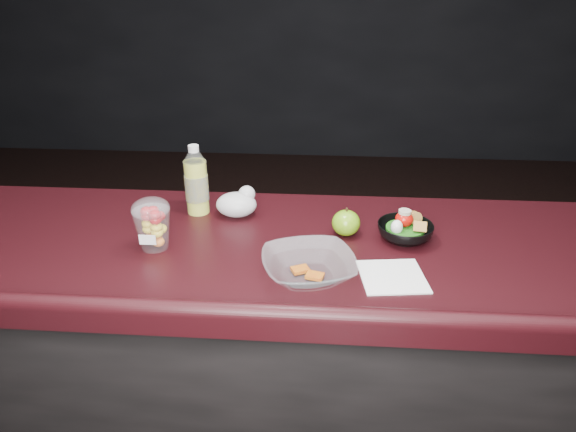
% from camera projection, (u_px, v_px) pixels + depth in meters
% --- Properties ---
extents(counter, '(4.06, 0.71, 1.02)m').
position_uv_depth(counter, '(285.00, 379.00, 1.68)').
color(counter, black).
rests_on(counter, ground).
extents(lemonade_bottle, '(0.07, 0.07, 0.22)m').
position_uv_depth(lemonade_bottle, '(197.00, 185.00, 1.61)').
color(lemonade_bottle, '#C9D437').
rests_on(lemonade_bottle, counter).
extents(fruit_cup, '(0.10, 0.10, 0.15)m').
position_uv_depth(fruit_cup, '(152.00, 223.00, 1.41)').
color(fruit_cup, white).
rests_on(fruit_cup, counter).
extents(green_apple, '(0.08, 0.08, 0.09)m').
position_uv_depth(green_apple, '(346.00, 223.00, 1.49)').
color(green_apple, '#508B10').
rests_on(green_apple, counter).
extents(plastic_bag, '(0.13, 0.10, 0.09)m').
position_uv_depth(plastic_bag, '(238.00, 203.00, 1.61)').
color(plastic_bag, silver).
rests_on(plastic_bag, counter).
extents(snack_bowl, '(0.20, 0.20, 0.09)m').
position_uv_depth(snack_bowl, '(405.00, 230.00, 1.47)').
color(snack_bowl, black).
rests_on(snack_bowl, counter).
extents(takeout_bowl, '(0.29, 0.29, 0.06)m').
position_uv_depth(takeout_bowl, '(309.00, 267.00, 1.29)').
color(takeout_bowl, silver).
rests_on(takeout_bowl, counter).
extents(paper_napkin, '(0.18, 0.18, 0.00)m').
position_uv_depth(paper_napkin, '(392.00, 276.00, 1.30)').
color(paper_napkin, white).
rests_on(paper_napkin, counter).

